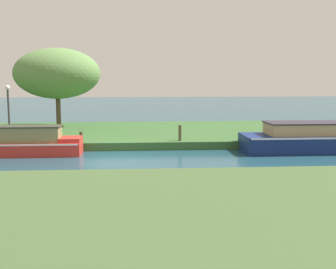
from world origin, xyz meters
The scene contains 9 objects.
ground_plane centered at (0.00, 0.00, 0.00)m, with size 120.00×120.00×0.00m, color #1D4352.
riverbank_far centered at (0.00, 7.00, 0.20)m, with size 72.00×10.00×0.40m, color #325729.
riverbank_near centered at (0.00, -9.00, 0.20)m, with size 72.00×10.00×0.40m, color #3D542C.
red_barge centered at (-4.82, 1.20, 0.59)m, with size 6.47×1.48×1.37m.
navy_narrowboat centered at (9.80, 1.20, 0.61)m, with size 7.35×2.25×1.44m.
willow_tree_left centered at (-4.09, 9.28, 3.83)m, with size 5.51×4.58×5.06m.
lamp_post centered at (-5.45, 3.28, 2.17)m, with size 0.24×0.24×2.80m.
mooring_post_near centered at (3.18, 2.52, 0.80)m, with size 0.16×0.16×0.80m, color #483E29.
mooring_post_far centered at (-1.76, 2.52, 0.66)m, with size 0.17×0.17×0.52m, color #47402C.
Camera 1 is at (1.07, -18.51, 3.57)m, focal length 45.11 mm.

